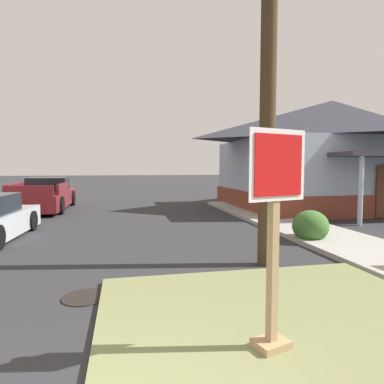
{
  "coord_description": "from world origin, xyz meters",
  "views": [
    {
      "loc": [
        0.43,
        -1.51,
        1.99
      ],
      "look_at": [
        1.79,
        5.03,
        1.49
      ],
      "focal_mm": 31.16,
      "sensor_mm": 36.0,
      "label": 1
    }
  ],
  "objects": [
    {
      "name": "grass_corner_patch",
      "position": [
        2.41,
        1.85,
        0.04
      ],
      "size": [
        4.67,
        4.81,
        0.08
      ],
      "primitive_type": "cube",
      "color": "olive",
      "rests_on": "ground"
    },
    {
      "name": "stop_sign",
      "position": [
        1.95,
        1.64,
        1.2
      ],
      "size": [
        0.7,
        0.37,
        2.29
      ],
      "color": "#A3845B",
      "rests_on": "grass_corner_patch"
    },
    {
      "name": "corner_house",
      "position": [
        10.42,
        13.13,
        2.67
      ],
      "size": [
        9.93,
        8.76,
        5.2
      ],
      "color": "brown",
      "rests_on": "ground"
    },
    {
      "name": "manhole_cover",
      "position": [
        -0.16,
        3.66,
        0.01
      ],
      "size": [
        0.7,
        0.7,
        0.02
      ],
      "primitive_type": "cylinder",
      "color": "black",
      "rests_on": "ground"
    },
    {
      "name": "utility_pole",
      "position": [
        3.24,
        4.71,
        4.78
      ],
      "size": [
        1.65,
        0.32,
        9.24
      ],
      "color": "#42301E",
      "rests_on": "ground"
    },
    {
      "name": "shrub_by_curb",
      "position": [
        5.29,
        6.42,
        0.42
      ],
      "size": [
        0.94,
        0.94,
        0.85
      ],
      "primitive_type": "ellipsoid",
      "color": "#3B682B",
      "rests_on": "ground"
    },
    {
      "name": "pickup_truck_maroon",
      "position": [
        -3.12,
        14.98,
        0.62
      ],
      "size": [
        2.14,
        5.51,
        1.48
      ],
      "color": "maroon",
      "rests_on": "ground"
    },
    {
      "name": "sidewalk_strip",
      "position": [
        5.95,
        6.47,
        0.06
      ],
      "size": [
        2.2,
        18.51,
        0.12
      ],
      "primitive_type": "cube",
      "color": "#9E9B93",
      "rests_on": "ground"
    }
  ]
}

